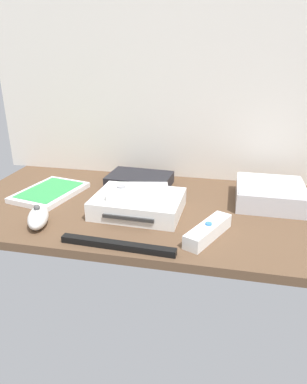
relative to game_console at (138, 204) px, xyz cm
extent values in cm
cube|color=brown|center=(2.95, 3.93, -3.20)|extent=(100.00, 48.00, 2.00)
cube|color=silver|center=(2.95, 28.53, 29.80)|extent=(110.00, 1.20, 64.00)
cube|color=white|center=(0.00, 0.03, 0.00)|extent=(21.56, 16.74, 4.40)
cube|color=#2D2D2D|center=(-0.29, -8.16, 0.00)|extent=(12.01, 1.03, 0.80)
cube|color=silver|center=(31.92, 12.27, 0.30)|extent=(17.16, 17.16, 5.00)
cube|color=silver|center=(31.92, 12.27, 2.95)|extent=(16.48, 16.48, 0.30)
cube|color=white|center=(-26.60, 5.69, -1.50)|extent=(17.15, 21.35, 1.40)
cube|color=green|center=(-26.60, 5.69, -0.72)|extent=(14.21, 18.25, 0.16)
cube|color=black|center=(-4.12, 17.64, -0.50)|extent=(18.72, 13.11, 3.40)
cube|color=#19D833|center=(-4.51, 11.45, -0.50)|extent=(8.01, 0.90, 0.60)
cube|color=white|center=(17.54, -9.03, -0.70)|extent=(9.50, 14.94, 3.00)
cylinder|color=#387FDB|center=(17.54, -9.03, 1.00)|extent=(1.40, 1.40, 0.40)
ellipsoid|color=white|center=(-20.36, -11.51, -0.20)|extent=(7.63, 10.91, 4.00)
sphere|color=#4C4C4C|center=(-20.36, -11.51, 2.20)|extent=(1.40, 1.40, 1.40)
cube|color=white|center=(-0.08, 0.12, 3.20)|extent=(15.66, 10.59, 2.00)
cylinder|color=#99999E|center=(-4.01, -0.64, 4.40)|extent=(2.34, 2.34, 0.40)
cube|color=black|center=(0.13, -17.34, -1.50)|extent=(24.06, 2.91, 1.40)
camera|label=1|loc=(19.84, -74.98, 34.62)|focal=32.56mm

